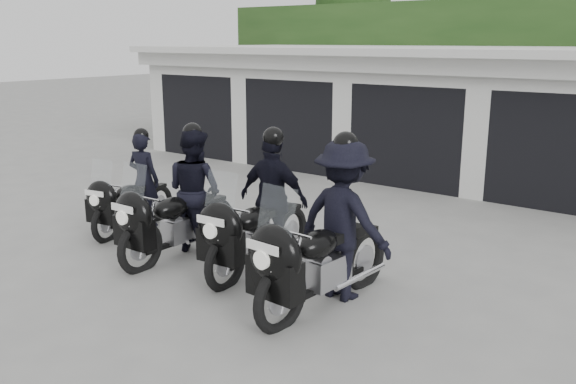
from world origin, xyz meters
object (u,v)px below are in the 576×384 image
Objects in this scene: police_bike_b at (185,199)px; police_bike_d at (334,230)px; police_bike_c at (266,208)px; police_bike_a at (133,190)px.

police_bike_b is 2.71m from police_bike_d.
police_bike_c is at bearing 167.63° from police_bike_d.
police_bike_a is at bearing 176.09° from police_bike_c.
police_bike_d is (4.28, -0.45, 0.22)m from police_bike_a.
police_bike_b is at bearing -178.49° from police_bike_d.
police_bike_c is at bearing -10.86° from police_bike_a.
police_bike_a is 1.61m from police_bike_b.
police_bike_a is 4.30m from police_bike_d.
police_bike_c is (1.30, 0.28, 0.01)m from police_bike_b.
police_bike_c reaches higher than police_bike_b.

